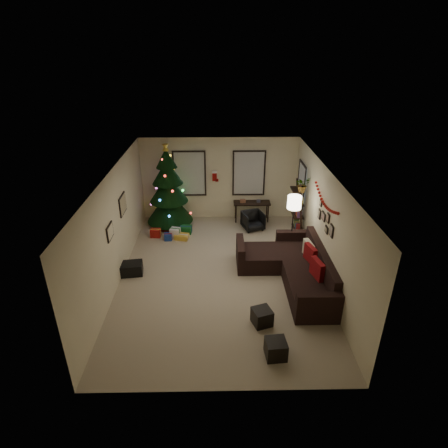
{
  "coord_description": "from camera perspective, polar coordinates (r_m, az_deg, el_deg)",
  "views": [
    {
      "loc": [
        -0.06,
        -7.89,
        5.33
      ],
      "look_at": [
        0.1,
        0.6,
        1.15
      ],
      "focal_mm": 29.71,
      "sensor_mm": 36.0,
      "label": 1
    }
  ],
  "objects": [
    {
      "name": "desk_chair",
      "position": [
        11.67,
        4.48,
        0.52
      ],
      "size": [
        0.7,
        0.67,
        0.58
      ],
      "primitive_type": "imported",
      "rotation": [
        0.0,
        0.0,
        0.31
      ],
      "color": "black",
      "rests_on": "floor"
    },
    {
      "name": "presents",
      "position": [
        11.35,
        -7.59,
        -1.42
      ],
      "size": [
        1.23,
        0.7,
        0.3
      ],
      "rotation": [
        0.0,
        0.0,
        0.27
      ],
      "color": "maroon",
      "rests_on": "floor"
    },
    {
      "name": "ottoman_far",
      "position": [
        7.37,
        7.97,
        -18.48
      ],
      "size": [
        0.41,
        0.41,
        0.36
      ],
      "primitive_type": "cube",
      "rotation": [
        0.0,
        0.0,
        0.09
      ],
      "color": "black",
      "rests_on": "floor"
    },
    {
      "name": "pillow_red_b",
      "position": [
        9.37,
        13.14,
        -4.6
      ],
      "size": [
        0.24,
        0.48,
        0.46
      ],
      "primitive_type": "cube",
      "rotation": [
        0.0,
        0.0,
        0.28
      ],
      "color": "maroon",
      "rests_on": "sofa"
    },
    {
      "name": "ottoman_near",
      "position": [
        8.01,
        5.86,
        -14.01
      ],
      "size": [
        0.47,
        0.47,
        0.36
      ],
      "primitive_type": "cube",
      "rotation": [
        0.0,
        0.0,
        0.33
      ],
      "color": "black",
      "rests_on": "floor"
    },
    {
      "name": "christmas_tree",
      "position": [
        11.77,
        -8.54,
        4.97
      ],
      "size": [
        1.46,
        1.46,
        2.72
      ],
      "rotation": [
        0.0,
        0.0,
        0.22
      ],
      "color": "black",
      "rests_on": "floor"
    },
    {
      "name": "window_back_right",
      "position": [
        12.02,
        3.84,
        7.81
      ],
      "size": [
        1.05,
        0.06,
        1.5
      ],
      "color": "#728CB2",
      "rests_on": "wall_back"
    },
    {
      "name": "window_back_left",
      "position": [
        12.01,
        -5.32,
        7.74
      ],
      "size": [
        1.05,
        0.06,
        1.5
      ],
      "color": "#728CB2",
      "rests_on": "wall_back"
    },
    {
      "name": "art_abstract",
      "position": [
        8.68,
        -17.15,
        -1.15
      ],
      "size": [
        0.04,
        0.45,
        0.35
      ],
      "color": "black",
      "rests_on": "wall_left"
    },
    {
      "name": "desk",
      "position": [
        12.14,
        4.31,
        3.03
      ],
      "size": [
        1.19,
        0.43,
        0.64
      ],
      "color": "black",
      "rests_on": "floor"
    },
    {
      "name": "sofa",
      "position": [
        9.38,
        10.67,
        -6.74
      ],
      "size": [
        2.09,
        3.01,
        0.92
      ],
      "color": "black",
      "rests_on": "floor"
    },
    {
      "name": "gallery",
      "position": [
        9.04,
        15.35,
        0.64
      ],
      "size": [
        0.03,
        1.25,
        0.54
      ],
      "color": "black",
      "rests_on": "wall_right"
    },
    {
      "name": "wall_front",
      "position": [
        5.93,
        -0.25,
        -15.98
      ],
      "size": [
        5.0,
        0.0,
        5.0
      ],
      "primitive_type": "plane",
      "rotation": [
        -1.57,
        0.0,
        0.0
      ],
      "color": "beige",
      "rests_on": "floor"
    },
    {
      "name": "wall_left",
      "position": [
        9.17,
        -16.4,
        -0.67
      ],
      "size": [
        0.0,
        7.0,
        7.0
      ],
      "primitive_type": "plane",
      "rotation": [
        1.57,
        0.0,
        1.57
      ],
      "color": "beige",
      "rests_on": "floor"
    },
    {
      "name": "pillow_cream",
      "position": [
        9.56,
        12.83,
        -3.97
      ],
      "size": [
        0.2,
        0.47,
        0.46
      ],
      "primitive_type": "cube",
      "rotation": [
        0.0,
        0.0,
        0.15
      ],
      "color": "beige",
      "rests_on": "sofa"
    },
    {
      "name": "wall_back",
      "position": [
        12.07,
        -0.73,
        6.94
      ],
      "size": [
        5.0,
        0.0,
        5.0
      ],
      "primitive_type": "plane",
      "rotation": [
        1.57,
        0.0,
        0.0
      ],
      "color": "beige",
      "rests_on": "floor"
    },
    {
      "name": "ceiling",
      "position": [
        8.32,
        -0.62,
        7.77
      ],
      "size": [
        7.0,
        7.0,
        0.0
      ],
      "primitive_type": "plane",
      "rotation": [
        3.14,
        0.0,
        0.0
      ],
      "color": "white",
      "rests_on": "floor"
    },
    {
      "name": "floor",
      "position": [
        9.52,
        -0.54,
        -7.83
      ],
      "size": [
        7.0,
        7.0,
        0.0
      ],
      "primitive_type": "plane",
      "color": "tan",
      "rests_on": "ground"
    },
    {
      "name": "garland",
      "position": [
        8.94,
        15.34,
        3.52
      ],
      "size": [
        0.08,
        1.9,
        0.3
      ],
      "primitive_type": null,
      "color": "#A5140C",
      "rests_on": "wall_right"
    },
    {
      "name": "potted_plant",
      "position": [
        10.53,
        12.01,
        6.29
      ],
      "size": [
        0.64,
        0.61,
        0.56
      ],
      "primitive_type": "imported",
      "rotation": [
        0.0,
        0.0,
        0.44
      ],
      "color": "#4C4C4C",
      "rests_on": "bookshelf"
    },
    {
      "name": "storage_bin",
      "position": [
        9.78,
        -14.22,
        -6.68
      ],
      "size": [
        0.66,
        0.48,
        0.31
      ],
      "primitive_type": "cube",
      "rotation": [
        0.0,
        0.0,
        0.13
      ],
      "color": "black",
      "rests_on": "floor"
    },
    {
      "name": "pillow_red_a",
      "position": [
        8.81,
        14.14,
        -6.88
      ],
      "size": [
        0.25,
        0.51,
        0.49
      ],
      "primitive_type": "cube",
      "rotation": [
        0.0,
        0.0,
        0.24
      ],
      "color": "maroon",
      "rests_on": "sofa"
    },
    {
      "name": "art_map",
      "position": [
        9.78,
        -15.35,
        2.92
      ],
      "size": [
        0.04,
        0.6,
        0.5
      ],
      "color": "black",
      "rests_on": "wall_left"
    },
    {
      "name": "stocking_right",
      "position": [
        12.07,
        0.16,
        8.01
      ],
      "size": [
        0.2,
        0.05,
        0.36
      ],
      "color": "#990F0C",
      "rests_on": "wall_back"
    },
    {
      "name": "wall_right",
      "position": [
        9.2,
        15.19,
        -0.41
      ],
      "size": [
        0.0,
        7.0,
        7.0
      ],
      "primitive_type": "plane",
      "rotation": [
        1.57,
        0.0,
        -1.57
      ],
      "color": "beige",
      "rests_on": "floor"
    },
    {
      "name": "floor_lamp",
      "position": [
        9.91,
        10.73,
        2.69
      ],
      "size": [
        0.37,
        0.37,
        1.74
      ],
      "rotation": [
        0.0,
        0.0,
        0.41
      ],
      "color": "black",
      "rests_on": "floor"
    },
    {
      "name": "stocking_left",
      "position": [
        11.9,
        -1.42,
        7.43
      ],
      "size": [
        0.2,
        0.05,
        0.36
      ],
      "color": "#990F0C",
      "rests_on": "wall_back"
    },
    {
      "name": "window_right_wall",
      "position": [
        11.41,
        11.87,
        6.01
      ],
      "size": [
        0.06,
        0.9,
        1.3
      ],
      "color": "#728CB2",
      "rests_on": "wall_right"
    },
    {
      "name": "bookshelf",
      "position": [
        11.03,
        11.38,
        1.88
      ],
      "size": [
        0.3,
        0.54,
        1.82
      ],
      "color": "black",
      "rests_on": "floor"
    }
  ]
}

